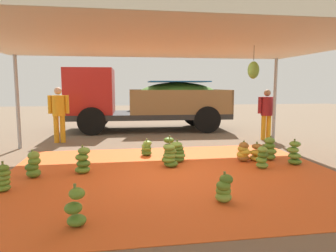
% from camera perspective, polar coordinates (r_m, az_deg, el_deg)
% --- Properties ---
extents(ground_plane, '(40.00, 40.00, 0.00)m').
position_cam_1_polar(ground_plane, '(9.17, -2.21, -3.72)').
color(ground_plane, brown).
extents(tarp_orange, '(6.59, 5.46, 0.01)m').
position_cam_1_polar(tarp_orange, '(6.28, 1.16, -8.79)').
color(tarp_orange, '#E05B23').
rests_on(tarp_orange, ground).
extents(tent_canopy, '(8.00, 7.00, 2.64)m').
position_cam_1_polar(tent_canopy, '(6.01, 1.47, 15.16)').
color(tent_canopy, '#9EA0A5').
rests_on(tent_canopy, ground).
extents(banana_bunch_0, '(0.39, 0.37, 0.58)m').
position_cam_1_polar(banana_bunch_0, '(7.55, 21.88, -4.67)').
color(banana_bunch_0, '#518428').
rests_on(banana_bunch_0, tarp_orange).
extents(banana_bunch_1, '(0.37, 0.37, 0.43)m').
position_cam_1_polar(banana_bunch_1, '(7.93, -3.90, -4.09)').
color(banana_bunch_1, '#477523').
rests_on(banana_bunch_1, tarp_orange).
extents(banana_bunch_2, '(0.40, 0.42, 0.49)m').
position_cam_1_polar(banana_bunch_2, '(7.47, 13.48, -4.66)').
color(banana_bunch_2, '#996628').
rests_on(banana_bunch_2, tarp_orange).
extents(banana_bunch_3, '(0.44, 0.44, 0.45)m').
position_cam_1_polar(banana_bunch_3, '(7.63, 15.69, -4.73)').
color(banana_bunch_3, gold).
rests_on(banana_bunch_3, tarp_orange).
extents(banana_bunch_4, '(0.37, 0.37, 0.58)m').
position_cam_1_polar(banana_bunch_4, '(7.82, 17.91, -4.04)').
color(banana_bunch_4, '#60932D').
rests_on(banana_bunch_4, tarp_orange).
extents(banana_bunch_5, '(0.32, 0.32, 0.47)m').
position_cam_1_polar(banana_bunch_5, '(4.88, 10.09, -11.16)').
color(banana_bunch_5, '#75A83D').
rests_on(banana_bunch_5, tarp_orange).
extents(banana_bunch_6, '(0.42, 0.39, 0.51)m').
position_cam_1_polar(banana_bunch_6, '(7.89, 0.28, -3.87)').
color(banana_bunch_6, '#518428').
rests_on(banana_bunch_6, tarp_orange).
extents(banana_bunch_7, '(0.44, 0.41, 0.55)m').
position_cam_1_polar(banana_bunch_7, '(6.79, 0.32, -5.51)').
color(banana_bunch_7, '#477523').
rests_on(banana_bunch_7, tarp_orange).
extents(banana_bunch_8, '(0.46, 0.47, 0.52)m').
position_cam_1_polar(banana_bunch_8, '(7.26, 1.72, -4.79)').
color(banana_bunch_8, '#518428').
rests_on(banana_bunch_8, tarp_orange).
extents(banana_bunch_9, '(0.33, 0.34, 0.50)m').
position_cam_1_polar(banana_bunch_9, '(5.94, -27.62, -8.44)').
color(banana_bunch_9, '#60932D').
rests_on(banana_bunch_9, tarp_orange).
extents(banana_bunch_10, '(0.33, 0.33, 0.52)m').
position_cam_1_polar(banana_bunch_10, '(6.97, 16.66, -5.60)').
color(banana_bunch_10, '#6B9E38').
rests_on(banana_bunch_10, tarp_orange).
extents(banana_bunch_11, '(0.33, 0.33, 0.54)m').
position_cam_1_polar(banana_bunch_11, '(6.57, -23.18, -6.52)').
color(banana_bunch_11, '#518428').
rests_on(banana_bunch_11, tarp_orange).
extents(banana_bunch_12, '(0.40, 0.38, 0.57)m').
position_cam_1_polar(banana_bunch_12, '(6.54, -15.13, -6.18)').
color(banana_bunch_12, '#60932D').
rests_on(banana_bunch_12, tarp_orange).
extents(banana_bunch_13, '(0.32, 0.34, 0.55)m').
position_cam_1_polar(banana_bunch_13, '(4.15, -16.37, -14.20)').
color(banana_bunch_13, '#518428').
rests_on(banana_bunch_13, tarp_orange).
extents(cargo_truck_main, '(6.29, 2.73, 2.40)m').
position_cam_1_polar(cargo_truck_main, '(12.56, -4.40, 4.88)').
color(cargo_truck_main, '#2D2D2D').
rests_on(cargo_truck_main, ground).
extents(worker_0, '(0.63, 0.38, 1.71)m').
position_cam_1_polar(worker_0, '(10.24, -19.15, 2.67)').
color(worker_0, orange).
rests_on(worker_0, ground).
extents(worker_1, '(0.60, 0.37, 1.63)m').
position_cam_1_polar(worker_1, '(10.70, 17.41, 2.67)').
color(worker_1, orange).
rests_on(worker_1, ground).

